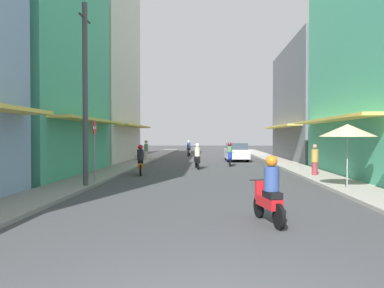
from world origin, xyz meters
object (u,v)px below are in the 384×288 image
(parked_car, at_px, (236,152))
(street_sign_no_entry, at_px, (94,143))
(pedestrian_far, at_px, (146,149))
(motorbike_silver, at_px, (189,149))
(motorbike_black, at_px, (197,157))
(vendor_umbrella, at_px, (347,130))
(motorbike_orange, at_px, (140,161))
(motorbike_red, at_px, (269,193))
(motorbike_blue, at_px, (230,155))
(pedestrian_midway, at_px, (315,161))
(utility_pole, at_px, (85,94))

(parked_car, height_order, street_sign_no_entry, street_sign_no_entry)
(pedestrian_far, relative_size, street_sign_no_entry, 0.63)
(motorbike_silver, distance_m, pedestrian_far, 6.78)
(motorbike_black, relative_size, street_sign_no_entry, 0.68)
(vendor_umbrella, bearing_deg, motorbike_silver, 105.95)
(motorbike_orange, distance_m, pedestrian_far, 12.87)
(motorbike_red, bearing_deg, pedestrian_far, 105.89)
(motorbike_red, relative_size, parked_car, 0.43)
(motorbike_blue, bearing_deg, motorbike_black, -131.40)
(pedestrian_midway, bearing_deg, motorbike_silver, 110.24)
(motorbike_orange, distance_m, parked_car, 12.69)
(pedestrian_midway, height_order, utility_pole, utility_pole)
(motorbike_silver, relative_size, pedestrian_far, 1.08)
(motorbike_black, height_order, utility_pole, utility_pole)
(motorbike_silver, height_order, parked_car, motorbike_silver)
(motorbike_blue, xyz_separation_m, motorbike_red, (-0.01, -17.25, 0.00))
(motorbike_red, relative_size, motorbike_silver, 0.98)
(parked_car, height_order, utility_pole, utility_pole)
(vendor_umbrella, relative_size, utility_pole, 0.34)
(motorbike_black, bearing_deg, vendor_umbrella, -59.54)
(motorbike_blue, relative_size, vendor_umbrella, 0.74)
(parked_car, bearing_deg, pedestrian_midway, -76.33)
(motorbike_red, bearing_deg, motorbike_blue, 89.97)
(utility_pole, bearing_deg, motorbike_red, -43.00)
(pedestrian_midway, relative_size, vendor_umbrella, 0.66)
(motorbike_silver, xyz_separation_m, vendor_umbrella, (6.99, -24.47, 1.51))
(pedestrian_far, height_order, utility_pole, utility_pole)
(parked_car, distance_m, vendor_umbrella, 17.43)
(motorbike_orange, xyz_separation_m, pedestrian_far, (-1.80, 12.74, 0.24))
(parked_car, xyz_separation_m, pedestrian_midway, (2.96, -12.17, 0.07))
(motorbike_black, bearing_deg, pedestrian_midway, -38.63)
(vendor_umbrella, height_order, street_sign_no_entry, street_sign_no_entry)
(motorbike_blue, height_order, parked_car, motorbike_blue)
(motorbike_black, distance_m, motorbike_silver, 14.84)
(motorbike_orange, bearing_deg, utility_pole, -102.56)
(motorbike_silver, bearing_deg, motorbike_blue, -74.50)
(parked_car, bearing_deg, street_sign_no_entry, -113.44)
(motorbike_black, height_order, motorbike_red, same)
(pedestrian_far, bearing_deg, motorbike_blue, -43.71)
(motorbike_black, height_order, vendor_umbrella, vendor_umbrella)
(motorbike_black, bearing_deg, parked_car, 68.56)
(motorbike_orange, height_order, street_sign_no_entry, street_sign_no_entry)
(motorbike_silver, height_order, pedestrian_far, pedestrian_far)
(motorbike_orange, height_order, motorbike_blue, same)
(motorbike_orange, relative_size, pedestrian_midway, 1.11)
(motorbike_orange, xyz_separation_m, motorbike_red, (4.95, -10.97, 0.00))
(pedestrian_midway, xyz_separation_m, street_sign_no_entry, (-9.79, -3.59, 0.91))
(parked_car, bearing_deg, utility_pole, -112.69)
(motorbike_red, xyz_separation_m, street_sign_no_entry, (-6.02, 6.53, 1.01))
(motorbike_silver, xyz_separation_m, pedestrian_far, (-3.34, -5.89, 0.24))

